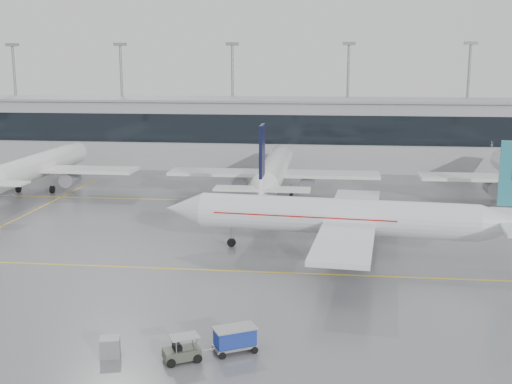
# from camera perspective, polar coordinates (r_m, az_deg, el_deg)

# --- Properties ---
(ground) EXTENTS (320.00, 320.00, 0.00)m
(ground) POSITION_cam_1_polar(r_m,az_deg,el_deg) (59.02, -1.34, -7.05)
(ground) COLOR slate
(ground) RESTS_ON ground
(taxi_line_main) EXTENTS (120.00, 0.25, 0.01)m
(taxi_line_main) POSITION_cam_1_polar(r_m,az_deg,el_deg) (59.02, -1.34, -7.05)
(taxi_line_main) COLOR yellow
(taxi_line_main) RESTS_ON ground
(taxi_line_north) EXTENTS (120.00, 0.25, 0.01)m
(taxi_line_north) POSITION_cam_1_polar(r_m,az_deg,el_deg) (87.81, 1.34, -0.90)
(taxi_line_north) COLOR yellow
(taxi_line_north) RESTS_ON ground
(taxi_line_cross) EXTENTS (0.25, 60.00, 0.01)m
(taxi_line_cross) POSITION_cam_1_polar(r_m,az_deg,el_deg) (82.09, -21.05, -2.54)
(taxi_line_cross) COLOR yellow
(taxi_line_cross) RESTS_ON ground
(terminal) EXTENTS (180.00, 15.00, 12.00)m
(terminal) POSITION_cam_1_polar(r_m,az_deg,el_deg) (118.40, 2.78, 5.21)
(terminal) COLOR #9C9CA0
(terminal) RESTS_ON ground
(terminal_glass) EXTENTS (180.00, 0.20, 5.00)m
(terminal_glass) POSITION_cam_1_polar(r_m,az_deg,el_deg) (110.75, 2.52, 5.57)
(terminal_glass) COLOR black
(terminal_glass) RESTS_ON ground
(terminal_roof) EXTENTS (182.00, 16.00, 0.40)m
(terminal_roof) POSITION_cam_1_polar(r_m,az_deg,el_deg) (117.90, 2.81, 8.20)
(terminal_roof) COLOR gray
(terminal_roof) RESTS_ON ground
(light_masts) EXTENTS (156.40, 1.00, 22.60)m
(light_masts) POSITION_cam_1_polar(r_m,az_deg,el_deg) (123.82, 3.00, 8.88)
(light_masts) COLOR gray
(light_masts) RESTS_ON ground
(air_canada_jet) EXTENTS (37.06, 29.90, 11.68)m
(air_canada_jet) POSITION_cam_1_polar(r_m,az_deg,el_deg) (63.93, 8.20, -2.26)
(air_canada_jet) COLOR silver
(air_canada_jet) RESTS_ON ground
(parked_jet_b) EXTENTS (29.64, 36.96, 11.72)m
(parked_jet_b) POSITION_cam_1_polar(r_m,az_deg,el_deg) (100.00, -18.85, 2.15)
(parked_jet_b) COLOR white
(parked_jet_b) RESTS_ON ground
(parked_jet_c) EXTENTS (29.64, 36.96, 11.72)m
(parked_jet_c) POSITION_cam_1_polar(r_m,az_deg,el_deg) (90.73, 1.57, 1.88)
(parked_jet_c) COLOR white
(parked_jet_c) RESTS_ON ground
(baggage_tug) EXTENTS (3.39, 2.35, 1.68)m
(baggage_tug) POSITION_cam_1_polar(r_m,az_deg,el_deg) (42.27, -6.62, -13.98)
(baggage_tug) COLOR #404639
(baggage_tug) RESTS_ON ground
(baggage_cart) EXTENTS (3.16, 2.65, 1.72)m
(baggage_cart) POSITION_cam_1_polar(r_m,az_deg,el_deg) (43.07, -1.89, -12.81)
(baggage_cart) COLOR gray
(baggage_cart) RESTS_ON ground
(gse_unit) EXTENTS (1.53, 1.47, 1.26)m
(gse_unit) POSITION_cam_1_polar(r_m,az_deg,el_deg) (43.67, -12.84, -13.28)
(gse_unit) COLOR gray
(gse_unit) RESTS_ON ground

